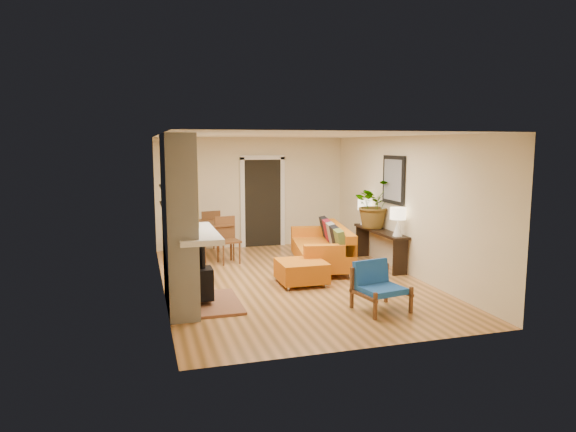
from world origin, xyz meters
name	(u,v)px	position (x,y,z in m)	size (l,w,h in m)	color
room_shell	(283,197)	(0.60, 2.63, 1.24)	(6.50, 6.50, 6.50)	tan
fireplace	(182,226)	(-2.00, -1.00, 1.24)	(1.09, 1.68, 2.60)	white
sofa	(325,247)	(0.97, 0.86, 0.39)	(1.36, 2.39, 0.89)	silver
ottoman	(301,271)	(0.11, -0.28, 0.24)	(0.82, 0.82, 0.41)	silver
blue_chair	(377,283)	(0.77, -1.90, 0.39)	(0.79, 0.78, 0.72)	brown
dining_table	(214,229)	(-1.05, 2.30, 0.63)	(0.96, 1.81, 0.96)	brown
console_table	(380,237)	(2.07, 0.62, 0.58)	(0.34, 1.85, 0.72)	black
lamp_near	(398,218)	(2.07, -0.09, 1.06)	(0.30, 0.30, 0.54)	white
lamp_far	(365,209)	(2.07, 1.39, 1.06)	(0.30, 0.30, 0.54)	white
houseplant	(374,204)	(2.06, 0.91, 1.23)	(0.90, 0.78, 1.00)	#1E5919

